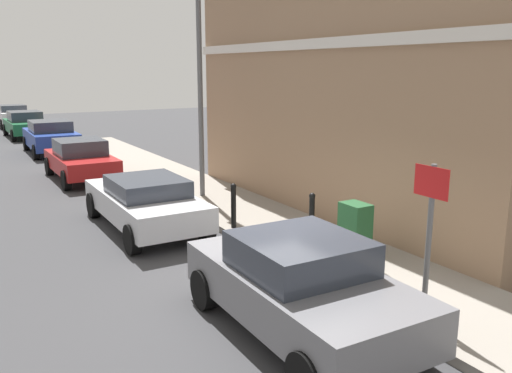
# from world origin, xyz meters

# --- Properties ---
(ground) EXTENTS (80.00, 80.00, 0.00)m
(ground) POSITION_xyz_m (0.00, 0.00, 0.00)
(ground) COLOR #38383A
(sidewalk) EXTENTS (2.42, 30.00, 0.15)m
(sidewalk) POSITION_xyz_m (1.99, 6.00, 0.07)
(sidewalk) COLOR gray
(sidewalk) RESTS_ON ground
(corner_building) EXTENTS (7.75, 11.18, 7.13)m
(corner_building) POSITION_xyz_m (7.02, 3.59, 3.56)
(corner_building) COLOR #937256
(corner_building) RESTS_ON ground
(car_grey) EXTENTS (2.02, 3.97, 1.43)m
(car_grey) POSITION_xyz_m (-0.38, -1.28, 0.74)
(car_grey) COLOR slate
(car_grey) RESTS_ON ground
(car_silver) EXTENTS (1.90, 4.32, 1.27)m
(car_silver) POSITION_xyz_m (-0.58, 4.72, 0.68)
(car_silver) COLOR #B7B7BC
(car_silver) RESTS_ON ground
(car_red) EXTENTS (1.83, 3.93, 1.38)m
(car_red) POSITION_xyz_m (-0.55, 11.32, 0.71)
(car_red) COLOR maroon
(car_red) RESTS_ON ground
(car_blue) EXTENTS (2.01, 4.13, 1.47)m
(car_blue) POSITION_xyz_m (-0.35, 17.87, 0.76)
(car_blue) COLOR navy
(car_blue) RESTS_ON ground
(car_green) EXTENTS (1.97, 4.26, 1.43)m
(car_green) POSITION_xyz_m (-0.50, 24.46, 0.74)
(car_green) COLOR #195933
(car_green) RESTS_ON ground
(car_white) EXTENTS (1.87, 3.96, 1.41)m
(car_white) POSITION_xyz_m (-0.42, 30.63, 0.74)
(car_white) COLOR silver
(car_white) RESTS_ON ground
(utility_cabinet) EXTENTS (0.46, 0.61, 1.15)m
(utility_cabinet) POSITION_xyz_m (1.91, 0.19, 0.68)
(utility_cabinet) COLOR #1E4C28
(utility_cabinet) RESTS_ON sidewalk
(bollard_near_cabinet) EXTENTS (0.14, 0.14, 1.04)m
(bollard_near_cabinet) POSITION_xyz_m (2.01, 1.66, 0.70)
(bollard_near_cabinet) COLOR black
(bollard_near_cabinet) RESTS_ON sidewalk
(bollard_far_kerb) EXTENTS (0.14, 0.14, 1.04)m
(bollard_far_kerb) POSITION_xyz_m (1.03, 3.33, 0.70)
(bollard_far_kerb) COLOR black
(bollard_far_kerb) RESTS_ON sidewalk
(street_sign) EXTENTS (0.08, 0.60, 2.30)m
(street_sign) POSITION_xyz_m (1.26, -2.09, 1.66)
(street_sign) COLOR #59595B
(street_sign) RESTS_ON sidewalk
(lamppost) EXTENTS (0.20, 0.44, 5.72)m
(lamppost) POSITION_xyz_m (1.76, 6.56, 3.30)
(lamppost) COLOR #59595B
(lamppost) RESTS_ON sidewalk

